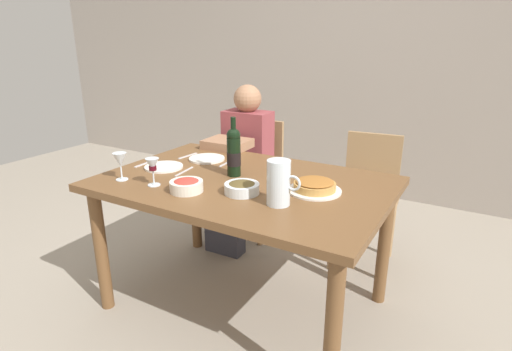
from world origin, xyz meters
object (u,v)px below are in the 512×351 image
dining_table (244,197)px  wine_bottle (234,152)px  wine_glass_left_diner (153,166)px  dinner_plate_right_setting (164,167)px  chair_left (256,169)px  salad_bowl (186,185)px  water_pitcher (279,185)px  wine_glass_right_diner (120,161)px  diner_left (240,162)px  chair_right (368,191)px  baked_tart (315,186)px  dinner_plate_left_setting (207,159)px  olive_bowl (242,187)px

dining_table → wine_bottle: 0.25m
wine_glass_left_diner → dinner_plate_right_setting: (-0.16, 0.25, -0.10)m
dining_table → wine_glass_left_diner: size_ratio=10.48×
wine_glass_left_diner → chair_left: wine_glass_left_diner is taller
salad_bowl → chair_left: (-0.30, 1.19, -0.30)m
water_pitcher → wine_glass_right_diner: water_pitcher is taller
wine_bottle → dinner_plate_right_setting: wine_bottle is taller
salad_bowl → diner_left: size_ratio=0.14×
dinner_plate_right_setting → chair_right: chair_right is taller
dinner_plate_right_setting → chair_left: 0.99m
wine_glass_right_diner → wine_glass_left_diner: bearing=5.7°
baked_tart → salad_bowl: salad_bowl is taller
water_pitcher → wine_glass_left_diner: (-0.66, -0.09, 0.01)m
chair_left → wine_bottle: bearing=111.2°
wine_bottle → dinner_plate_left_setting: size_ratio=1.47×
dining_table → chair_left: bearing=116.4°
olive_bowl → dinner_plate_right_setting: olive_bowl is taller
wine_glass_right_diner → chair_left: size_ratio=0.17×
chair_left → chair_right: 0.90m
dining_table → chair_left: size_ratio=1.72×
baked_tart → diner_left: (-0.83, 0.64, -0.17)m
salad_bowl → dinner_plate_right_setting: 0.43m
chair_left → chair_right: size_ratio=1.00×
wine_bottle → salad_bowl: wine_bottle is taller
olive_bowl → chair_right: chair_right is taller
dining_table → dinner_plate_right_setting: bearing=-175.3°
dining_table → dinner_plate_right_setting: (-0.51, -0.04, 0.10)m
wine_bottle → chair_right: bearing=57.2°
wine_glass_left_diner → chair_right: size_ratio=0.16×
wine_bottle → chair_right: wine_bottle is taller
olive_bowl → dinner_plate_right_setting: (-0.61, 0.12, -0.02)m
wine_bottle → chair_right: (0.53, 0.83, -0.40)m
salad_bowl → dinner_plate_left_setting: 0.55m
baked_tart → wine_glass_right_diner: bearing=-160.0°
water_pitcher → diner_left: size_ratio=0.18×
wine_glass_right_diner → dinner_plate_left_setting: size_ratio=0.67×
olive_bowl → chair_left: 1.24m
dining_table → wine_bottle: bearing=152.4°
wine_glass_right_diner → dinner_plate_right_setting: wine_glass_right_diner is taller
wine_bottle → dining_table: bearing=-27.6°
chair_left → diner_left: bearing=89.7°
salad_bowl → wine_glass_left_diner: bearing=-175.8°
wine_glass_left_diner → dinner_plate_left_setting: wine_glass_left_diner is taller
wine_bottle → wine_glass_left_diner: (-0.27, -0.34, -0.03)m
salad_bowl → chair_left: chair_left is taller
water_pitcher → dinner_plate_left_setting: (-0.71, 0.42, -0.09)m
wine_glass_left_diner → diner_left: diner_left is taller
wine_glass_right_diner → chair_left: wine_glass_right_diner is taller
water_pitcher → chair_left: size_ratio=0.24×
wine_bottle → diner_left: bearing=119.6°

